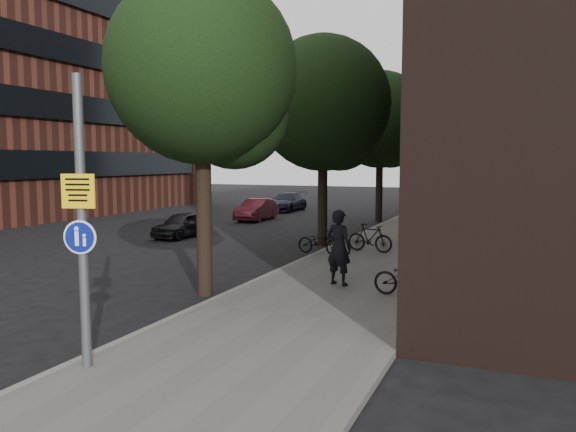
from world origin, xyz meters
The scene contains 15 objects.
ground centered at (0.00, 0.00, 0.00)m, with size 120.00×120.00×0.00m, color black.
sidewalk centered at (0.25, 10.00, 0.06)m, with size 4.50×60.00×0.12m, color #5F5D58.
curb_edge centered at (-2.00, 10.00, 0.07)m, with size 0.15×60.00×0.13m, color slate.
street_tree_near centered at (-2.53, 4.64, 5.11)m, with size 4.40×4.40×7.50m.
street_tree_mid centered at (-2.53, 13.14, 5.11)m, with size 5.00×5.00×7.80m.
street_tree_far centered at (-2.53, 22.14, 5.11)m, with size 5.00×5.00×7.80m.
signpost centered at (-1.65, -0.48, 2.30)m, with size 0.49×0.17×4.33m.
pedestrian centered at (0.16, 6.28, 1.06)m, with size 0.69×0.45×1.88m, color black.
parked_bike_facade_near centered at (2.00, 5.69, 0.55)m, with size 0.57×1.62×0.85m, color black.
parked_bike_facade_far centered at (2.00, 12.10, 0.58)m, with size 0.44×1.55×0.93m, color black.
parked_bike_curb_near centered at (-1.80, 10.40, 0.54)m, with size 0.56×1.60×0.84m, color black.
parked_bike_curb_far centered at (-0.39, 11.54, 0.60)m, with size 0.45×1.59×0.95m, color black.
parked_car_near centered at (-8.78, 12.95, 0.53)m, with size 1.25×3.10×1.06m, color black.
parked_car_mid centered at (-8.81, 20.13, 0.57)m, with size 1.22×3.49×1.15m, color maroon.
parked_car_far centered at (-9.49, 25.91, 0.59)m, with size 1.64×4.04×1.17m, color #1A1E2F.
Camera 1 is at (4.29, -6.86, 3.21)m, focal length 35.00 mm.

